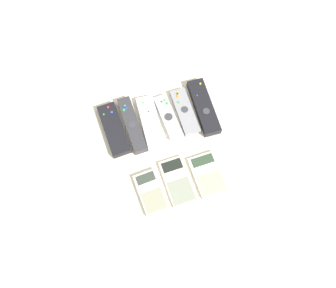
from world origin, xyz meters
name	(u,v)px	position (x,y,z in m)	size (l,w,h in m)	color
ground_plane	(171,154)	(0.00, 0.00, 0.00)	(3.00, 3.00, 0.00)	beige
remote_0	(114,129)	(-0.15, 0.13, 0.01)	(0.07, 0.19, 0.03)	black
remote_1	(132,125)	(-0.09, 0.13, 0.01)	(0.05, 0.20, 0.03)	#333338
remote_2	(150,122)	(-0.03, 0.12, 0.01)	(0.07, 0.19, 0.02)	silver
remote_3	(168,117)	(0.03, 0.12, 0.01)	(0.05, 0.16, 0.02)	#B7B7BC
remote_4	(185,112)	(0.09, 0.12, 0.01)	(0.05, 0.17, 0.02)	gray
remote_5	(204,107)	(0.15, 0.12, 0.01)	(0.06, 0.21, 0.03)	black
calculator_0	(151,192)	(-0.09, -0.10, 0.01)	(0.08, 0.13, 0.02)	silver
calculator_1	(177,181)	(-0.01, -0.09, 0.01)	(0.08, 0.15, 0.01)	beige
calculator_2	(208,174)	(0.09, -0.10, 0.01)	(0.09, 0.13, 0.01)	silver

